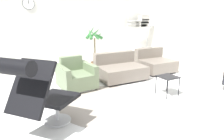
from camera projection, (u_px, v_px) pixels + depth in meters
ground_plane at (111, 96)px, 4.37m from camera, size 12.00×12.00×0.00m
wall_back at (67, 25)px, 6.34m from camera, size 12.00×0.09×2.80m
wall_right at (214, 26)px, 5.63m from camera, size 0.06×12.00×2.80m
round_rug at (109, 103)px, 4.02m from camera, size 1.98×1.98×0.01m
lounge_chair at (37, 88)px, 2.80m from camera, size 1.22×1.13×1.20m
armchair_red at (76, 77)px, 4.78m from camera, size 0.80×0.86×0.74m
couch_low at (120, 70)px, 5.48m from camera, size 1.27×1.01×0.70m
couch_second at (155, 64)px, 6.22m from camera, size 1.03×1.00×0.70m
side_table at (168, 79)px, 4.33m from camera, size 0.39×0.39×0.43m
potted_plant at (95, 50)px, 6.29m from camera, size 0.54×0.53×1.39m
shelf_unit at (142, 23)px, 7.42m from camera, size 1.00×0.28×2.04m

